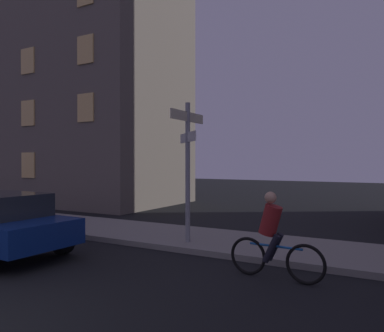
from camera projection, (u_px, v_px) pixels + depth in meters
sidewalk_kerb at (192, 238)px, 10.21m from camera, size 40.00×2.66×0.14m
signpost at (188, 159)px, 9.43m from camera, size 1.01×1.60×3.51m
cyclist at (273, 239)px, 6.89m from camera, size 1.82×0.35×1.61m
building_left_block at (78, 61)px, 20.41m from camera, size 11.12×6.36×15.30m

